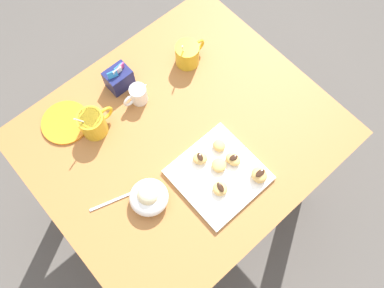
% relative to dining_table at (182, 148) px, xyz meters
% --- Properties ---
extents(ground_plane, '(8.00, 8.00, 0.00)m').
position_rel_dining_table_xyz_m(ground_plane, '(0.00, 0.00, -0.62)').
color(ground_plane, '#514C47').
extents(dining_table, '(1.01, 0.88, 0.75)m').
position_rel_dining_table_xyz_m(dining_table, '(0.00, 0.00, 0.00)').
color(dining_table, '#A36633').
rests_on(dining_table, ground_plane).
extents(pastry_plate_square, '(0.27, 0.27, 0.02)m').
position_rel_dining_table_xyz_m(pastry_plate_square, '(-0.01, -0.20, 0.14)').
color(pastry_plate_square, white).
rests_on(pastry_plate_square, dining_table).
extents(coffee_mug_mustard_left, '(0.13, 0.09, 0.14)m').
position_rel_dining_table_xyz_m(coffee_mug_mustard_left, '(-0.21, 0.21, 0.18)').
color(coffee_mug_mustard_left, gold).
rests_on(coffee_mug_mustard_left, dining_table).
extents(coffee_mug_mustard_right, '(0.13, 0.09, 0.13)m').
position_rel_dining_table_xyz_m(coffee_mug_mustard_right, '(0.22, 0.21, 0.18)').
color(coffee_mug_mustard_right, gold).
rests_on(coffee_mug_mustard_right, dining_table).
extents(cream_pitcher_white, '(0.10, 0.06, 0.07)m').
position_rel_dining_table_xyz_m(cream_pitcher_white, '(-0.02, 0.20, 0.17)').
color(cream_pitcher_white, white).
rests_on(cream_pitcher_white, dining_table).
extents(sugar_caddy, '(0.09, 0.07, 0.11)m').
position_rel_dining_table_xyz_m(sugar_caddy, '(-0.04, 0.30, 0.17)').
color(sugar_caddy, '#191E51').
rests_on(sugar_caddy, dining_table).
extents(ice_cream_bowl, '(0.12, 0.12, 0.09)m').
position_rel_dining_table_xyz_m(ice_cream_bowl, '(-0.23, -0.11, 0.17)').
color(ice_cream_bowl, white).
rests_on(ice_cream_bowl, dining_table).
extents(saucer_orange_left, '(0.17, 0.17, 0.01)m').
position_rel_dining_table_xyz_m(saucer_orange_left, '(-0.28, 0.30, 0.14)').
color(saucer_orange_left, orange).
rests_on(saucer_orange_left, dining_table).
extents(loose_spoon_near_saucer, '(0.16, 0.06, 0.01)m').
position_rel_dining_table_xyz_m(loose_spoon_near_saucer, '(-0.30, -0.04, 0.14)').
color(loose_spoon_near_saucer, silver).
rests_on(loose_spoon_near_saucer, dining_table).
extents(beignet_0, '(0.06, 0.06, 0.03)m').
position_rel_dining_table_xyz_m(beignet_0, '(-0.02, -0.12, 0.16)').
color(beignet_0, '#E5B260').
rests_on(beignet_0, pastry_plate_square).
extents(chocolate_drizzle_0, '(0.03, 0.03, 0.00)m').
position_rel_dining_table_xyz_m(chocolate_drizzle_0, '(-0.02, -0.12, 0.18)').
color(chocolate_drizzle_0, black).
rests_on(chocolate_drizzle_0, beignet_0).
extents(beignet_1, '(0.05, 0.05, 0.03)m').
position_rel_dining_table_xyz_m(beignet_1, '(0.06, -0.13, 0.16)').
color(beignet_1, '#E5B260').
rests_on(beignet_1, pastry_plate_square).
extents(beignet_2, '(0.05, 0.06, 0.03)m').
position_rel_dining_table_xyz_m(beignet_2, '(0.06, -0.19, 0.16)').
color(beignet_2, '#E5B260').
rests_on(beignet_2, pastry_plate_square).
extents(chocolate_drizzle_2, '(0.03, 0.03, 0.00)m').
position_rel_dining_table_xyz_m(chocolate_drizzle_2, '(0.06, -0.19, 0.18)').
color(chocolate_drizzle_2, black).
rests_on(chocolate_drizzle_2, beignet_2).
extents(beignet_3, '(0.06, 0.06, 0.03)m').
position_rel_dining_table_xyz_m(beignet_3, '(-0.04, -0.24, 0.16)').
color(beignet_3, '#E5B260').
rests_on(beignet_3, pastry_plate_square).
extents(chocolate_drizzle_3, '(0.02, 0.04, 0.00)m').
position_rel_dining_table_xyz_m(chocolate_drizzle_3, '(-0.04, -0.24, 0.18)').
color(chocolate_drizzle_3, black).
rests_on(chocolate_drizzle_3, beignet_3).
extents(beignet_4, '(0.07, 0.07, 0.04)m').
position_rel_dining_table_xyz_m(beignet_4, '(0.08, -0.29, 0.17)').
color(beignet_4, '#E5B260').
rests_on(beignet_4, pastry_plate_square).
extents(chocolate_drizzle_4, '(0.04, 0.02, 0.00)m').
position_rel_dining_table_xyz_m(chocolate_drizzle_4, '(0.08, -0.29, 0.19)').
color(chocolate_drizzle_4, black).
rests_on(chocolate_drizzle_4, beignet_4).
extents(beignet_5, '(0.07, 0.07, 0.03)m').
position_rel_dining_table_xyz_m(beignet_5, '(0.01, -0.18, 0.16)').
color(beignet_5, '#E5B260').
rests_on(beignet_5, pastry_plate_square).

